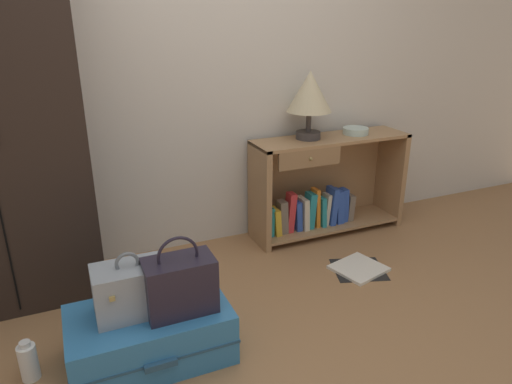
{
  "coord_description": "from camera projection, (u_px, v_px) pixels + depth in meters",
  "views": [
    {
      "loc": [
        -0.8,
        -1.42,
        1.5
      ],
      "look_at": [
        0.2,
        0.88,
        0.55
      ],
      "focal_mm": 32.46,
      "sensor_mm": 36.0,
      "label": 1
    }
  ],
  "objects": [
    {
      "name": "ground_plane",
      "position": [
        293.0,
        379.0,
        2.04
      ],
      "size": [
        9.0,
        9.0,
        0.0
      ],
      "primitive_type": "plane",
      "color": "#9E7047"
    },
    {
      "name": "suitcase_large",
      "position": [
        150.0,
        334.0,
        2.13
      ],
      "size": [
        0.73,
        0.44,
        0.25
      ],
      "color": "teal",
      "rests_on": "ground_plane"
    },
    {
      "name": "back_wall",
      "position": [
        186.0,
        51.0,
        2.87
      ],
      "size": [
        6.4,
        0.1,
        2.6
      ],
      "primitive_type": "cube",
      "color": "beige",
      "rests_on": "ground_plane"
    },
    {
      "name": "bookshelf",
      "position": [
        323.0,
        188.0,
        3.35
      ],
      "size": [
        1.14,
        0.34,
        0.71
      ],
      "color": "#A37A51",
      "rests_on": "ground_plane"
    },
    {
      "name": "open_book_on_floor",
      "position": [
        359.0,
        268.0,
        2.92
      ],
      "size": [
        0.39,
        0.38,
        0.02
      ],
      "color": "white",
      "rests_on": "ground_plane"
    },
    {
      "name": "bowl",
      "position": [
        356.0,
        131.0,
        3.3
      ],
      "size": [
        0.18,
        0.18,
        0.05
      ],
      "primitive_type": "cylinder",
      "color": "silver",
      "rests_on": "bookshelf"
    },
    {
      "name": "table_lamp",
      "position": [
        310.0,
        94.0,
        3.07
      ],
      "size": [
        0.3,
        0.3,
        0.46
      ],
      "color": "#3D3838",
      "rests_on": "bookshelf"
    },
    {
      "name": "handbag",
      "position": [
        180.0,
        284.0,
        2.05
      ],
      "size": [
        0.31,
        0.18,
        0.37
      ],
      "color": "#231E2D",
      "rests_on": "suitcase_large"
    },
    {
      "name": "train_case",
      "position": [
        130.0,
        290.0,
        2.04
      ],
      "size": [
        0.31,
        0.21,
        0.3
      ],
      "color": "#8E99A3",
      "rests_on": "suitcase_large"
    },
    {
      "name": "bottle",
      "position": [
        28.0,
        361.0,
        2.02
      ],
      "size": [
        0.08,
        0.08,
        0.19
      ],
      "color": "white",
      "rests_on": "ground_plane"
    }
  ]
}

